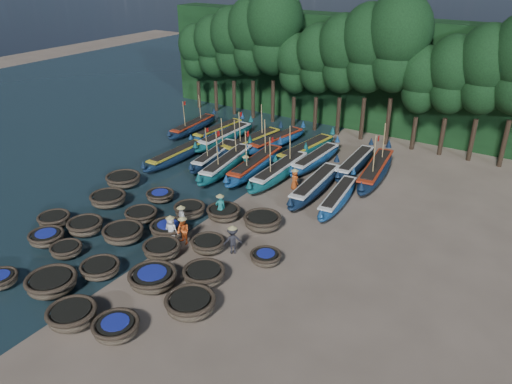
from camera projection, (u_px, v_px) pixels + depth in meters
The scene contains 62 objects.
ground at pixel (199, 225), 30.68m from camera, with size 120.00×120.00×0.00m, color #7A6859.
foliage_wall at pixel (356, 72), 46.22m from camera, with size 40.00×3.00×10.00m, color black.
coracle_1 at pixel (1, 279), 24.99m from camera, with size 1.81×1.81×0.64m.
coracle_2 at pixel (52, 283), 24.54m from camera, with size 2.95×2.95×0.84m.
coracle_3 at pixel (72, 315), 22.38m from camera, with size 2.71×2.71×0.83m.
coracle_4 at pixel (116, 327), 21.72m from camera, with size 2.48×2.48×0.74m.
coracle_5 at pixel (47, 237), 28.55m from camera, with size 2.04×2.04×0.72m.
coracle_6 at pixel (66, 250), 27.46m from camera, with size 1.86×1.86×0.65m.
coracle_7 at pixel (100, 268), 25.81m from camera, with size 2.41×2.41×0.67m.
coracle_8 at pixel (153, 278), 24.90m from camera, with size 2.79×2.79×0.82m.
coracle_9 at pixel (190, 304), 23.10m from camera, with size 2.53×2.53×0.83m.
coracle_10 at pixel (54, 220), 30.39m from camera, with size 2.21×2.21×0.75m.
coracle_11 at pixel (85, 226), 29.57m from camera, with size 2.57×2.57×0.84m.
coracle_12 at pixel (123, 233), 28.88m from camera, with size 2.95×2.95×0.80m.
coracle_13 at pixel (162, 249), 27.38m from camera, with size 2.12×2.12×0.78m.
coracle_14 at pixel (204, 274), 25.25m from camera, with size 2.58×2.58×0.78m.
coracle_15 at pixel (108, 199), 32.85m from camera, with size 2.91×2.91×0.81m.
coracle_16 at pixel (141, 215), 31.03m from camera, with size 2.17×2.17×0.68m.
coracle_17 at pixel (168, 229), 29.40m from camera, with size 2.62×2.62×0.75m.
coracle_18 at pixel (208, 244), 27.86m from camera, with size 2.19×2.19×0.73m.
coracle_19 at pixel (266, 257), 26.80m from camera, with size 1.82×1.82×0.63m.
coracle_20 at pixel (123, 180), 35.61m from camera, with size 2.89×2.89×0.81m.
coracle_21 at pixel (160, 196), 33.52m from camera, with size 2.13×2.13×0.63m.
coracle_22 at pixel (190, 210), 31.45m from camera, with size 2.15×2.15×0.81m.
coracle_23 at pixel (223, 213), 31.21m from camera, with size 2.48×2.48×0.75m.
coracle_24 at pixel (262, 221), 30.12m from camera, with size 2.64×2.64×0.85m.
long_boat_2 at pixel (177, 155), 39.65m from camera, with size 1.36×7.75×1.36m.
long_boat_3 at pixel (215, 155), 39.65m from camera, with size 2.46×7.66×3.29m.
long_boat_4 at pixel (227, 163), 37.97m from camera, with size 2.72×8.69×3.72m.
long_boat_5 at pixel (256, 165), 37.70m from camera, with size 2.28×8.97×3.82m.
long_boat_6 at pixel (280, 171), 36.68m from camera, with size 1.67×8.80×3.74m.
long_boat_7 at pixel (315, 185), 34.52m from camera, with size 2.03×8.54×1.51m.
long_boat_8 at pixel (338, 197), 33.02m from camera, with size 2.15×7.41×1.31m.
long_boat_9 at pixel (193, 126), 46.17m from camera, with size 1.96×7.63×3.25m.
long_boat_10 at pixel (218, 131), 45.06m from camera, with size 1.75×7.58×1.34m.
long_boat_11 at pixel (225, 137), 43.44m from camera, with size 1.55×8.50×1.50m.
long_boat_12 at pixel (251, 142), 42.27m from camera, with size 2.58×8.41×3.60m.
long_boat_13 at pixel (277, 141), 42.64m from camera, with size 2.52×7.94×1.41m.
long_boat_14 at pixel (306, 150), 40.57m from camera, with size 2.42×8.52×1.51m.
long_boat_15 at pixel (316, 159), 38.92m from camera, with size 1.58×7.92×1.39m.
long_boat_16 at pixel (355, 163), 38.23m from camera, with size 1.84×7.93×1.40m.
long_boat_17 at pixel (376, 170), 36.73m from camera, with size 2.77×9.07×3.88m.
fisherman_0 at pixel (171, 229), 28.52m from camera, with size 0.87×0.65×1.83m.
fisherman_1 at pixel (220, 206), 30.87m from camera, with size 0.71×0.73×1.89m.
fisherman_2 at pixel (183, 230), 28.34m from camera, with size 0.93×0.79×1.88m.
fisherman_3 at pixel (233, 240), 27.48m from camera, with size 1.19×1.17×1.84m.
fisherman_4 at pixel (182, 217), 29.76m from camera, with size 0.99×0.75×1.76m.
fisherman_5 at pixel (246, 165), 37.17m from camera, with size 0.87×1.46×1.70m.
fisherman_6 at pixel (295, 179), 34.86m from camera, with size 0.88×0.81×1.71m.
tree_0 at pixel (197, 50), 50.98m from camera, with size 3.68×3.68×8.68m.
tree_1 at pixel (214, 46), 49.56m from camera, with size 4.09×4.09×9.65m.
tree_2 at pixel (233, 41), 48.14m from camera, with size 4.51×4.51×10.63m.
tree_3 at pixel (253, 36), 46.72m from camera, with size 4.92×4.92×11.60m.
tree_4 at pixel (274, 30), 45.30m from camera, with size 5.34×5.34×12.58m.
tree_5 at pixel (295, 63), 45.36m from camera, with size 3.68×3.68×8.68m.
tree_6 at pixel (318, 58), 43.94m from camera, with size 4.09×4.09×9.65m.
tree_7 at pixel (343, 53), 42.52m from camera, with size 4.51×4.51×10.63m.
tree_8 at pixel (369, 47), 41.10m from camera, with size 4.92×4.92×11.60m.
tree_9 at pixel (398, 41), 39.68m from camera, with size 5.34×5.34×12.58m.
tree_10 at pixel (422, 79), 39.74m from camera, with size 3.68×3.68×8.68m.
tree_11 at pixel (453, 74), 38.31m from camera, with size 4.09×4.09×9.65m.
tree_12 at pixel (486, 69), 36.89m from camera, with size 4.51×4.51×10.63m.
Camera 1 is at (17.49, -20.48, 15.24)m, focal length 35.00 mm.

